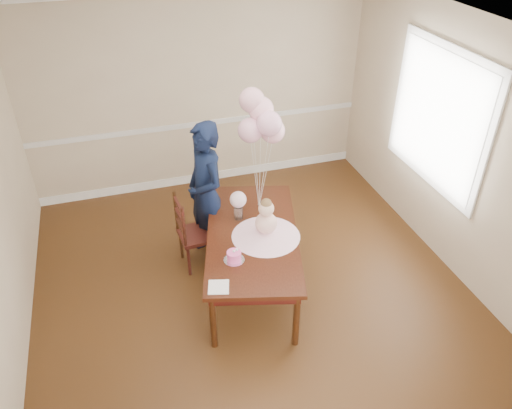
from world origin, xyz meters
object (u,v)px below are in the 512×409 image
at_px(woman, 206,194).
at_px(dining_chair_seat, 198,234).
at_px(birthday_cake, 234,256).
at_px(dining_table_top, 252,235).

bearing_deg(woman, dining_chair_seat, -62.24).
height_order(dining_chair_seat, woman, woman).
height_order(birthday_cake, dining_chair_seat, birthday_cake).
bearing_deg(dining_chair_seat, woman, 36.14).
distance_m(birthday_cake, woman, 1.01).
bearing_deg(dining_table_top, dining_chair_seat, 147.67).
relative_size(dining_table_top, dining_chair_seat, 4.63).
relative_size(dining_table_top, birthday_cake, 13.33).
bearing_deg(birthday_cake, woman, 92.48).
height_order(dining_table_top, woman, woman).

